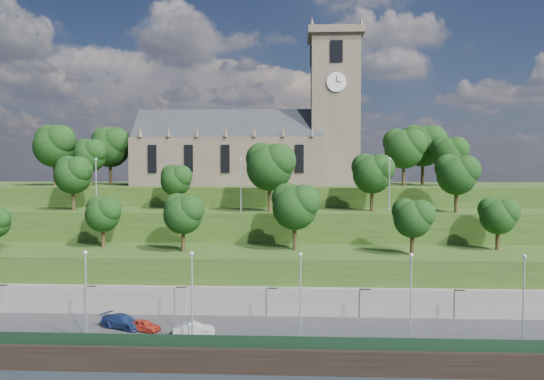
# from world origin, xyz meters

# --- Properties ---
(ground) EXTENTS (320.00, 320.00, 0.00)m
(ground) POSITION_xyz_m (0.00, 0.00, 0.00)
(ground) COLOR #1A232B
(ground) RESTS_ON ground
(promenade) EXTENTS (160.00, 12.00, 2.00)m
(promenade) POSITION_xyz_m (0.00, 6.00, 1.00)
(promenade) COLOR #2D2D30
(promenade) RESTS_ON ground
(quay_wall) EXTENTS (160.00, 0.50, 2.20)m
(quay_wall) POSITION_xyz_m (0.00, -0.05, 1.10)
(quay_wall) COLOR black
(quay_wall) RESTS_ON ground
(fence) EXTENTS (160.00, 0.10, 1.20)m
(fence) POSITION_xyz_m (0.00, 0.60, 2.60)
(fence) COLOR black
(fence) RESTS_ON promenade
(retaining_wall) EXTENTS (160.00, 2.10, 5.00)m
(retaining_wall) POSITION_xyz_m (0.00, 11.97, 2.50)
(retaining_wall) COLOR slate
(retaining_wall) RESTS_ON ground
(embankment_lower) EXTENTS (160.00, 12.00, 8.00)m
(embankment_lower) POSITION_xyz_m (0.00, 18.00, 4.00)
(embankment_lower) COLOR #274216
(embankment_lower) RESTS_ON ground
(embankment_upper) EXTENTS (160.00, 10.00, 12.00)m
(embankment_upper) POSITION_xyz_m (0.00, 29.00, 6.00)
(embankment_upper) COLOR #274216
(embankment_upper) RESTS_ON ground
(hilltop) EXTENTS (160.00, 32.00, 15.00)m
(hilltop) POSITION_xyz_m (0.00, 50.00, 7.50)
(hilltop) COLOR #274216
(hilltop) RESTS_ON ground
(church) EXTENTS (38.60, 12.35, 27.60)m
(church) POSITION_xyz_m (0.79, 45.98, 22.52)
(church) COLOR brown
(church) RESTS_ON hilltop
(trees_lower) EXTENTS (65.07, 8.36, 8.18)m
(trees_lower) POSITION_xyz_m (3.93, 18.22, 12.75)
(trees_lower) COLOR #302412
(trees_lower) RESTS_ON embankment_lower
(trees_upper) EXTENTS (59.01, 8.38, 9.54)m
(trees_upper) POSITION_xyz_m (5.03, 27.90, 17.65)
(trees_upper) COLOR #302412
(trees_upper) RESTS_ON embankment_upper
(trees_hilltop) EXTENTS (72.94, 16.22, 10.74)m
(trees_hilltop) POSITION_xyz_m (-0.16, 45.12, 21.71)
(trees_hilltop) COLOR #302412
(trees_hilltop) RESTS_ON hilltop
(lamp_posts_promenade) EXTENTS (60.36, 0.36, 8.36)m
(lamp_posts_promenade) POSITION_xyz_m (-2.00, 2.50, 6.79)
(lamp_posts_promenade) COLOR #B2B2B7
(lamp_posts_promenade) RESTS_ON promenade
(lamp_posts_upper) EXTENTS (40.36, 0.36, 7.39)m
(lamp_posts_upper) POSITION_xyz_m (0.00, 26.00, 16.29)
(lamp_posts_upper) COLOR #B2B2B7
(lamp_posts_upper) RESTS_ON embankment_upper
(car_left) EXTENTS (3.64, 2.46, 1.15)m
(car_left) POSITION_xyz_m (-7.33, 5.21, 2.58)
(car_left) COLOR #AE2B1D
(car_left) RESTS_ON promenade
(car_middle) EXTENTS (3.97, 1.67, 1.27)m
(car_middle) POSITION_xyz_m (-2.15, 4.04, 2.64)
(car_middle) COLOR #9A999D
(car_middle) RESTS_ON promenade
(car_right) EXTENTS (5.04, 3.65, 1.36)m
(car_right) POSITION_xyz_m (-9.78, 6.08, 2.68)
(car_right) COLOR navy
(car_right) RESTS_ON promenade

